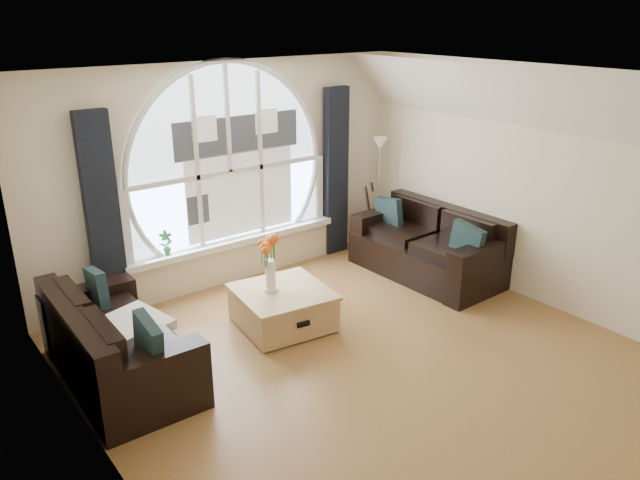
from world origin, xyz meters
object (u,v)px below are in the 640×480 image
Objects in this scene: guitar at (365,218)px; potted_plant at (166,243)px; coffee_chest at (283,306)px; vase_flowers at (270,256)px; floor_lamp at (378,194)px; sofa_left at (119,340)px; sofa_right at (427,246)px.

potted_plant is (-2.77, 0.35, 0.17)m from guitar.
potted_plant is (-0.67, 1.40, 0.47)m from coffee_chest.
vase_flowers is at bearing 147.31° from coffee_chest.
guitar is (2.10, 1.04, 0.30)m from coffee_chest.
coffee_chest is 0.59× the size of floor_lamp.
vase_flowers is at bearing 1.15° from sofa_left.
sofa_right is 2.38m from vase_flowers.
sofa_left is at bearing -175.04° from coffee_chest.
guitar is at bearing 23.73° from vase_flowers.
floor_lamp is at bearing 32.43° from coffee_chest.
floor_lamp is at bearing 80.11° from sofa_right.
sofa_right is 3.25m from potted_plant.
sofa_right is 2.26m from coffee_chest.
guitar is at bearing -7.30° from potted_plant.
vase_flowers is at bearing -157.22° from floor_lamp.
coffee_chest is at bearing 179.16° from sofa_right.
vase_flowers reaches higher than sofa_left.
vase_flowers is at bearing -66.23° from potted_plant.
sofa_left is 1.74m from potted_plant.
floor_lamp reaches higher than vase_flowers.
coffee_chest is 3.16× the size of potted_plant.
sofa_right reaches higher than coffee_chest.
vase_flowers reaches higher than potted_plant.
sofa_right is (4.02, -0.06, 0.00)m from sofa_left.
floor_lamp reaches higher than guitar.
floor_lamp reaches higher than potted_plant.
floor_lamp is 0.43m from guitar.
sofa_left is at bearing -179.79° from vase_flowers.
coffee_chest is at bearing -154.88° from floor_lamp.
coffee_chest is 1.62m from potted_plant.
potted_plant is at bearing 51.41° from sofa_left.
vase_flowers is (-2.34, 0.06, 0.41)m from sofa_right.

